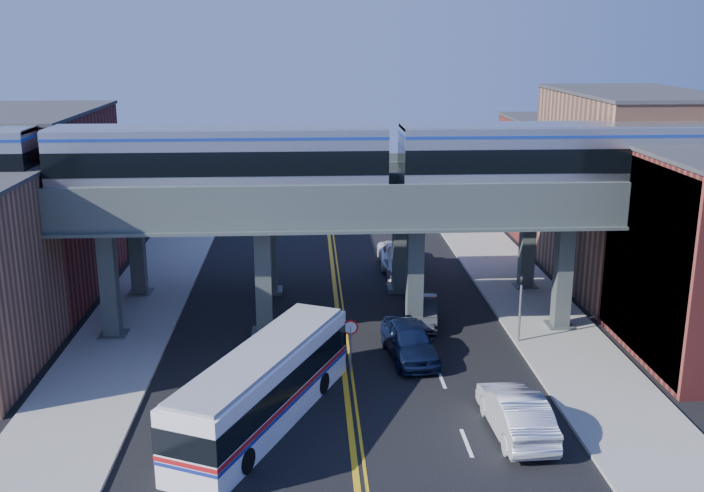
# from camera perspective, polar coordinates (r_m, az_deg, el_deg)

# --- Properties ---
(ground) EXTENTS (120.00, 120.00, 0.00)m
(ground) POSITION_cam_1_polar(r_m,az_deg,el_deg) (35.10, -0.34, -11.15)
(ground) COLOR black
(ground) RESTS_ON ground
(sidewalk_west) EXTENTS (5.00, 70.00, 0.16)m
(sidewalk_west) POSITION_cam_1_polar(r_m,az_deg,el_deg) (45.32, -15.75, -5.38)
(sidewalk_west) COLOR gray
(sidewalk_west) RESTS_ON ground
(sidewalk_east) EXTENTS (5.00, 70.00, 0.16)m
(sidewalk_east) POSITION_cam_1_polar(r_m,az_deg,el_deg) (46.11, 13.49, -4.87)
(sidewalk_east) COLOR gray
(sidewalk_east) RESTS_ON ground
(building_west_b) EXTENTS (8.00, 14.00, 11.00)m
(building_west_b) POSITION_cam_1_polar(r_m,az_deg,el_deg) (51.34, -22.44, 2.73)
(building_west_b) COLOR maroon
(building_west_b) RESTS_ON ground
(building_west_c) EXTENTS (8.00, 10.00, 8.00)m
(building_west_c) POSITION_cam_1_polar(r_m,az_deg,el_deg) (63.79, -18.61, 3.97)
(building_west_c) COLOR #92634B
(building_west_c) RESTS_ON ground
(building_east_b) EXTENTS (8.00, 14.00, 12.00)m
(building_east_b) POSITION_cam_1_polar(r_m,az_deg,el_deg) (52.37, 19.41, 3.81)
(building_east_b) COLOR #92634B
(building_east_b) RESTS_ON ground
(building_east_c) EXTENTS (8.00, 10.00, 9.00)m
(building_east_c) POSITION_cam_1_polar(r_m,az_deg,el_deg) (64.61, 14.97, 4.84)
(building_east_c) COLOR maroon
(building_east_c) RESTS_ON ground
(mural_panel) EXTENTS (0.10, 9.50, 9.50)m
(mural_panel) POSITION_cam_1_polar(r_m,az_deg,el_deg) (40.39, 20.44, -1.33)
(mural_panel) COLOR teal
(mural_panel) RESTS_ON ground
(elevated_viaduct_near) EXTENTS (52.00, 3.60, 7.40)m
(elevated_viaduct_near) POSITION_cam_1_polar(r_m,az_deg,el_deg) (40.48, -0.93, 2.20)
(elevated_viaduct_near) COLOR #3E4846
(elevated_viaduct_near) RESTS_ON ground
(elevated_viaduct_far) EXTENTS (52.00, 3.60, 7.40)m
(elevated_viaduct_far) POSITION_cam_1_polar(r_m,az_deg,el_deg) (47.32, -1.27, 4.12)
(elevated_viaduct_far) COLOR #3E4846
(elevated_viaduct_far) RESTS_ON ground
(transit_train) EXTENTS (51.71, 3.25, 3.79)m
(transit_train) POSITION_cam_1_polar(r_m,az_deg,el_deg) (40.12, -9.55, 6.21)
(transit_train) COLOR black
(transit_train) RESTS_ON elevated_viaduct_near
(stop_sign) EXTENTS (0.76, 0.09, 2.63)m
(stop_sign) POSITION_cam_1_polar(r_m,az_deg,el_deg) (37.13, -0.11, -6.65)
(stop_sign) COLOR slate
(stop_sign) RESTS_ON ground
(traffic_signal) EXTENTS (0.15, 0.18, 4.10)m
(traffic_signal) POSITION_cam_1_polar(r_m,az_deg,el_deg) (41.14, 12.16, -3.98)
(traffic_signal) COLOR slate
(traffic_signal) RESTS_ON ground
(transit_bus) EXTENTS (7.27, 11.80, 3.03)m
(transit_bus) POSITION_cam_1_polar(r_m,az_deg,el_deg) (32.87, -6.44, -10.16)
(transit_bus) COLOR white
(transit_bus) RESTS_ON ground
(car_lane_a) EXTENTS (2.75, 5.55, 1.82)m
(car_lane_a) POSITION_cam_1_polar(r_m,az_deg,el_deg) (39.07, 4.21, -6.89)
(car_lane_a) COLOR #0E1633
(car_lane_a) RESTS_ON ground
(car_lane_b) EXTENTS (2.11, 4.59, 1.46)m
(car_lane_b) POSITION_cam_1_polar(r_m,az_deg,el_deg) (43.65, 5.16, -4.74)
(car_lane_b) COLOR #333335
(car_lane_b) RESTS_ON ground
(car_lane_c) EXTENTS (2.58, 5.45, 1.50)m
(car_lane_c) POSITION_cam_1_polar(r_m,az_deg,el_deg) (54.27, 3.32, -0.66)
(car_lane_c) COLOR white
(car_lane_c) RESTS_ON ground
(car_lane_d) EXTENTS (2.52, 5.51, 1.56)m
(car_lane_d) POSITION_cam_1_polar(r_m,az_deg,el_deg) (52.65, 3.66, -1.13)
(car_lane_d) COLOR silver
(car_lane_d) RESTS_ON ground
(car_parked_curb) EXTENTS (2.16, 5.60, 1.82)m
(car_parked_curb) POSITION_cam_1_polar(r_m,az_deg,el_deg) (32.75, 11.84, -11.77)
(car_parked_curb) COLOR silver
(car_parked_curb) RESTS_ON ground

